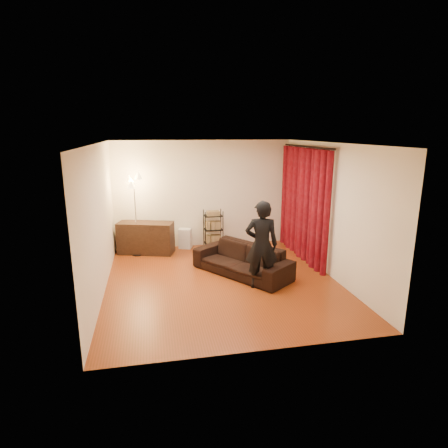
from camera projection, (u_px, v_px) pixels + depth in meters
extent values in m
plane|color=maroon|center=(222.00, 281.00, 7.49)|extent=(5.00, 5.00, 0.00)
plane|color=white|center=(222.00, 143.00, 6.83)|extent=(5.00, 5.00, 0.00)
plane|color=silver|center=(204.00, 194.00, 9.54)|extent=(5.00, 0.00, 5.00)
plane|color=silver|center=(259.00, 258.00, 4.78)|extent=(5.00, 0.00, 5.00)
plane|color=silver|center=(99.00, 221.00, 6.73)|extent=(0.00, 5.00, 5.00)
plane|color=silver|center=(331.00, 211.00, 7.58)|extent=(0.00, 5.00, 5.00)
cylinder|color=black|center=(307.00, 147.00, 8.33)|extent=(0.04, 2.65, 0.04)
imported|color=black|center=(242.00, 260.00, 7.78)|extent=(1.93, 2.20, 0.62)
imported|color=black|center=(261.00, 245.00, 7.00)|extent=(0.70, 0.54, 1.69)
cube|color=#332013|center=(146.00, 238.00, 9.12)|extent=(1.41, 0.85, 0.77)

